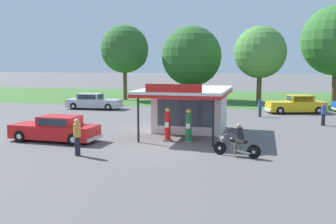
% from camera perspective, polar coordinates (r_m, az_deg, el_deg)
% --- Properties ---
extents(ground_plane, '(300.00, 300.00, 0.00)m').
position_cam_1_polar(ground_plane, '(20.15, -0.60, -5.21)').
color(ground_plane, '#5B5959').
extents(grass_verge_strip, '(120.00, 24.00, 0.01)m').
position_cam_1_polar(grass_verge_strip, '(49.47, 8.30, 2.11)').
color(grass_verge_strip, '#3D6B2D').
rests_on(grass_verge_strip, ground).
extents(service_station_kiosk, '(5.02, 7.00, 3.27)m').
position_cam_1_polar(service_station_kiosk, '(24.62, 3.24, 0.89)').
color(service_station_kiosk, silver).
rests_on(service_station_kiosk, ground).
extents(gas_pump_nearside, '(0.44, 0.44, 1.90)m').
position_cam_1_polar(gas_pump_nearside, '(21.55, -0.08, -2.06)').
color(gas_pump_nearside, slate).
rests_on(gas_pump_nearside, ground).
extents(gas_pump_offside, '(0.44, 0.44, 1.86)m').
position_cam_1_polar(gas_pump_offside, '(21.30, 3.07, -2.24)').
color(gas_pump_offside, slate).
rests_on(gas_pump_offside, ground).
extents(motorcycle_with_rider, '(2.24, 0.83, 1.58)m').
position_cam_1_polar(motorcycle_with_rider, '(18.29, 10.27, -4.52)').
color(motorcycle_with_rider, black).
rests_on(motorcycle_with_rider, ground).
extents(featured_classic_sedan, '(5.16, 1.99, 1.43)m').
position_cam_1_polar(featured_classic_sedan, '(22.47, -16.34, -2.49)').
color(featured_classic_sedan, red).
rests_on(featured_classic_sedan, ground).
extents(parked_car_back_row_right, '(5.39, 3.16, 1.58)m').
position_cam_1_polar(parked_car_back_row_right, '(35.64, 18.52, 1.01)').
color(parked_car_back_row_right, gold).
rests_on(parked_car_back_row_right, ground).
extents(parked_car_back_row_left, '(5.39, 2.83, 1.44)m').
position_cam_1_polar(parked_car_back_row_left, '(38.42, 1.49, 1.74)').
color(parked_car_back_row_left, '#2D844C').
rests_on(parked_car_back_row_left, ground).
extents(parked_car_back_row_centre, '(5.38, 2.19, 1.48)m').
position_cam_1_polar(parked_car_back_row_centre, '(37.54, -10.97, 1.49)').
color(parked_car_back_row_centre, '#B7B7BC').
rests_on(parked_car_back_row_centre, ground).
extents(bystander_chatting_near_pumps, '(0.34, 0.34, 1.77)m').
position_cam_1_polar(bystander_chatting_near_pumps, '(18.61, -13.31, -3.48)').
color(bystander_chatting_near_pumps, black).
rests_on(bystander_chatting_near_pumps, ground).
extents(bystander_strolling_foreground, '(0.35, 0.35, 1.59)m').
position_cam_1_polar(bystander_strolling_foreground, '(29.06, 22.06, -0.21)').
color(bystander_strolling_foreground, black).
rests_on(bystander_strolling_foreground, ground).
extents(bystander_standing_back_lot, '(0.34, 0.34, 1.52)m').
position_cam_1_polar(bystander_standing_back_lot, '(32.26, 13.48, 0.72)').
color(bystander_standing_back_lot, '#2D3351').
rests_on(bystander_standing_back_lot, ground).
extents(tree_oak_distant_spare, '(5.65, 5.65, 8.85)m').
position_cam_1_polar(tree_oak_distant_spare, '(46.30, -6.22, 9.08)').
color(tree_oak_distant_spare, brown).
rests_on(tree_oak_distant_spare, ground).
extents(tree_oak_far_right, '(5.51, 5.51, 8.28)m').
position_cam_1_polar(tree_oak_far_right, '(42.19, 13.51, 8.50)').
color(tree_oak_far_right, brown).
rests_on(tree_oak_far_right, ground).
extents(tree_oak_far_left, '(7.05, 7.05, 8.71)m').
position_cam_1_polar(tree_oak_far_left, '(45.80, 3.54, 8.12)').
color(tree_oak_far_left, brown).
rests_on(tree_oak_far_left, ground).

